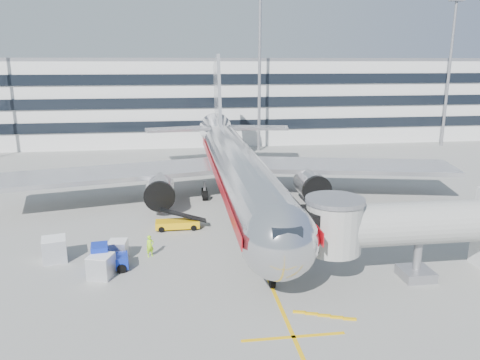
{
  "coord_description": "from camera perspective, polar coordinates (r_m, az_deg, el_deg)",
  "views": [
    {
      "loc": [
        -6.21,
        -36.74,
        15.16
      ],
      "look_at": [
        -0.23,
        6.41,
        4.0
      ],
      "focal_mm": 35.0,
      "sensor_mm": 36.0,
      "label": 1
    }
  ],
  "objects": [
    {
      "name": "stop_bar",
      "position": [
        28.02,
        6.54,
        -18.47
      ],
      "size": [
        6.0,
        0.25,
        0.01
      ],
      "primitive_type": "cube",
      "color": "#EAAC0C",
      "rests_on": "ground"
    },
    {
      "name": "ground",
      "position": [
        40.23,
        1.59,
        -7.78
      ],
      "size": [
        180.0,
        180.0,
        0.0
      ],
      "primitive_type": "plane",
      "color": "gray",
      "rests_on": "ground"
    },
    {
      "name": "belt_loader",
      "position": [
        43.78,
        -7.63,
        -5.22
      ],
      "size": [
        4.23,
        1.56,
        2.03
      ],
      "color": "#E0A609",
      "rests_on": "ground"
    },
    {
      "name": "lead_in_line",
      "position": [
        49.52,
        -0.31,
        -3.45
      ],
      "size": [
        0.25,
        70.0,
        0.01
      ],
      "primitive_type": "cube",
      "color": "#EAAC0C",
      "rests_on": "ground"
    },
    {
      "name": "light_mast_centre",
      "position": [
        80.01,
        2.41,
        14.16
      ],
      "size": [
        2.4,
        1.2,
        25.45
      ],
      "color": "gray",
      "rests_on": "ground"
    },
    {
      "name": "baggage_tug",
      "position": [
        36.46,
        -16.02,
        -9.24
      ],
      "size": [
        2.95,
        2.08,
        2.08
      ],
      "color": "#0E25A0",
      "rests_on": "ground"
    },
    {
      "name": "light_mast_east",
      "position": [
        92.33,
        24.24,
        12.97
      ],
      "size": [
        2.4,
        1.2,
        25.45
      ],
      "color": "gray",
      "rests_on": "ground"
    },
    {
      "name": "cargo_container_right",
      "position": [
        39.4,
        -21.68,
        -7.86
      ],
      "size": [
        2.11,
        2.11,
        1.87
      ],
      "color": "silver",
      "rests_on": "ground"
    },
    {
      "name": "terminal",
      "position": [
        95.17,
        -4.19,
        9.9
      ],
      "size": [
        150.0,
        24.25,
        15.6
      ],
      "color": "silver",
      "rests_on": "ground"
    },
    {
      "name": "main_jet",
      "position": [
        50.06,
        -0.58,
        1.76
      ],
      "size": [
        50.95,
        48.7,
        16.06
      ],
      "color": "silver",
      "rests_on": "ground"
    },
    {
      "name": "ramp_worker",
      "position": [
        38.09,
        -10.91,
        -7.92
      ],
      "size": [
        0.76,
        0.66,
        1.76
      ],
      "primitive_type": "imported",
      "rotation": [
        0.0,
        0.0,
        0.46
      ],
      "color": "#ACFE1A",
      "rests_on": "ground"
    },
    {
      "name": "jet_bridge",
      "position": [
        35.94,
        23.49,
        -5.17
      ],
      "size": [
        17.8,
        4.5,
        7.0
      ],
      "color": "silver",
      "rests_on": "ground"
    },
    {
      "name": "cargo_container_front",
      "position": [
        38.34,
        -14.64,
        -8.21
      ],
      "size": [
        1.53,
        1.53,
        1.48
      ],
      "color": "silver",
      "rests_on": "ground"
    },
    {
      "name": "cargo_container_left",
      "position": [
        35.49,
        -16.58,
        -10.04
      ],
      "size": [
        1.99,
        1.99,
        1.7
      ],
      "color": "silver",
      "rests_on": "ground"
    }
  ]
}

